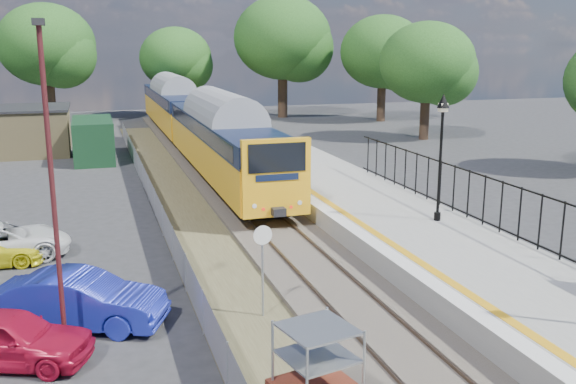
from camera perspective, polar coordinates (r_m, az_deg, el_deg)
name	(u,v)px	position (r m, az deg, el deg)	size (l,w,h in m)	color
ground	(372,329)	(17.07, 7.46, -12.01)	(120.00, 120.00, 0.00)	#2D2D30
track_bed	(259,228)	(25.46, -2.57, -3.19)	(5.90, 80.00, 0.29)	#473F38
platform	(385,220)	(25.42, 8.65, -2.51)	(5.00, 70.00, 0.90)	gray
platform_edge	(336,213)	(24.49, 4.33, -1.89)	(0.90, 70.00, 0.01)	silver
victorian_lamp_north	(442,128)	(23.45, 13.53, 5.57)	(0.44, 0.44, 4.60)	black
palisade_fence	(535,219)	(21.57, 21.11, -2.25)	(0.12, 26.00, 2.00)	black
wire_fence	(157,208)	(26.93, -11.54, -1.42)	(0.06, 52.00, 1.20)	#999EA3
outbuilding	(23,133)	(45.77, -22.52, 4.91)	(10.80, 10.10, 3.12)	#9A8857
tree_line	(184,51)	(56.57, -9.26, 12.25)	(56.80, 43.80, 11.88)	#332319
train	(192,118)	(44.00, -8.50, 6.54)	(2.82, 40.83, 3.51)	#F5AA15
speed_sign	(263,256)	(16.94, -2.27, -5.75)	(0.52, 0.13, 2.59)	#999EA3
carpark_lamp	(51,172)	(15.48, -20.32, 1.69)	(0.25, 0.50, 7.73)	#49181A
car_red	(8,338)	(16.31, -23.65, -11.78)	(1.54, 3.82, 1.30)	#B51031
car_blue	(79,300)	(17.65, -18.06, -9.14)	(1.54, 4.42, 1.46)	#1B26A2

